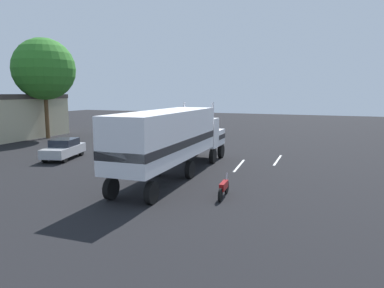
# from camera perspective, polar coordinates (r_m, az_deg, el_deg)

# --- Properties ---
(ground_plane) EXTENTS (120.00, 120.00, 0.00)m
(ground_plane) POSITION_cam_1_polar(r_m,az_deg,el_deg) (27.67, 1.36, -2.46)
(ground_plane) COLOR black
(lane_stripe_near) EXTENTS (4.39, 0.59, 0.01)m
(lane_stripe_near) POSITION_cam_1_polar(r_m,az_deg,el_deg) (25.44, 7.71, -3.48)
(lane_stripe_near) COLOR silver
(lane_stripe_near) RESTS_ON ground_plane
(lane_stripe_mid) EXTENTS (4.40, 0.32, 0.01)m
(lane_stripe_mid) POSITION_cam_1_polar(r_m,az_deg,el_deg) (28.01, 13.78, -2.55)
(lane_stripe_mid) COLOR silver
(lane_stripe_mid) RESTS_ON ground_plane
(semi_truck) EXTENTS (14.28, 3.58, 4.50)m
(semi_truck) POSITION_cam_1_polar(r_m,az_deg,el_deg) (21.54, -3.00, 1.22)
(semi_truck) COLOR white
(semi_truck) RESTS_ON ground_plane
(person_bystander) EXTENTS (0.34, 0.46, 1.63)m
(person_bystander) POSITION_cam_1_polar(r_m,az_deg,el_deg) (23.75, -7.70, -2.15)
(person_bystander) COLOR black
(person_bystander) RESTS_ON ground_plane
(parked_car) EXTENTS (4.73, 2.99, 1.57)m
(parked_car) POSITION_cam_1_polar(r_m,az_deg,el_deg) (29.42, -20.14, -0.72)
(parked_car) COLOR #B7B7BC
(parked_car) RESTS_ON ground_plane
(motorcycle) EXTENTS (2.11, 0.33, 1.12)m
(motorcycle) POSITION_cam_1_polar(r_m,az_deg,el_deg) (17.70, 5.19, -7.15)
(motorcycle) COLOR black
(motorcycle) RESTS_ON ground_plane
(tree_center) EXTENTS (6.83, 6.83, 11.19)m
(tree_center) POSITION_cam_1_polar(r_m,az_deg,el_deg) (43.17, -22.95, 11.15)
(tree_center) COLOR brown
(tree_center) RESTS_ON ground_plane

